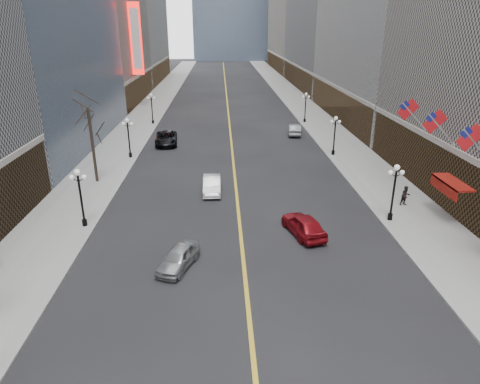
{
  "coord_description": "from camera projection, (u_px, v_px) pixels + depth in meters",
  "views": [
    {
      "loc": [
        -1.32,
        0.16,
        14.44
      ],
      "look_at": [
        -0.41,
        20.41,
        6.46
      ],
      "focal_mm": 32.0,
      "sensor_mm": 36.0,
      "label": 1
    }
  ],
  "objects": [
    {
      "name": "streetlamp_west_3",
      "position": [
        152.0,
        105.0,
        64.99
      ],
      "size": [
        1.26,
        0.44,
        4.52
      ],
      "color": "black",
      "rests_on": "sidewalk_west"
    },
    {
      "name": "streetlamp_east_2",
      "position": [
        335.0,
        132.0,
        49.25
      ],
      "size": [
        1.26,
        0.44,
        4.52
      ],
      "color": "black",
      "rests_on": "sidewalk_east"
    },
    {
      "name": "car_sb_far",
      "position": [
        295.0,
        129.0,
        59.52
      ],
      "size": [
        2.39,
        4.93,
        1.56
      ],
      "primitive_type": "imported",
      "rotation": [
        0.0,
        0.0,
        2.98
      ],
      "color": "#565C5F",
      "rests_on": "ground"
    },
    {
      "name": "tree_west_far",
      "position": [
        89.0,
        119.0,
        39.53
      ],
      "size": [
        3.6,
        3.6,
        7.92
      ],
      "color": "#2D231C",
      "rests_on": "sidewalk_west"
    },
    {
      "name": "streetlamp_west_2",
      "position": [
        128.0,
        134.0,
        48.26
      ],
      "size": [
        1.26,
        0.44,
        4.52
      ],
      "color": "black",
      "rests_on": "sidewalk_west"
    },
    {
      "name": "car_nb_near",
      "position": [
        178.0,
        258.0,
        26.99
      ],
      "size": [
        2.95,
        4.32,
        1.37
      ],
      "primitive_type": "imported",
      "rotation": [
        0.0,
        0.0,
        -0.37
      ],
      "color": "#999DA1",
      "rests_on": "ground"
    },
    {
      "name": "car_nb_mid",
      "position": [
        212.0,
        185.0,
        39.11
      ],
      "size": [
        1.6,
        4.49,
        1.47
      ],
      "primitive_type": "imported",
      "rotation": [
        0.0,
        0.0,
        0.01
      ],
      "color": "silver",
      "rests_on": "ground"
    },
    {
      "name": "sidewalk_east",
      "position": [
        313.0,
        117.0,
        70.83
      ],
      "size": [
        6.0,
        230.0,
        0.15
      ],
      "primitive_type": "cube",
      "color": "gray",
      "rests_on": "ground"
    },
    {
      "name": "theatre_marquee",
      "position": [
        136.0,
        39.0,
        74.5
      ],
      "size": [
        2.0,
        0.55,
        12.0
      ],
      "color": "red",
      "rests_on": "ground"
    },
    {
      "name": "sidewalk_west",
      "position": [
        143.0,
        119.0,
        69.65
      ],
      "size": [
        6.0,
        230.0,
        0.15
      ],
      "primitive_type": "cube",
      "color": "gray",
      "rests_on": "ground"
    },
    {
      "name": "ped_east_walk",
      "position": [
        406.0,
        196.0,
        35.89
      ],
      "size": [
        0.92,
        0.64,
        1.71
      ],
      "primitive_type": "imported",
      "rotation": [
        0.0,
        0.0,
        0.25
      ],
      "color": "black",
      "rests_on": "sidewalk_east"
    },
    {
      "name": "awning_c",
      "position": [
        450.0,
        184.0,
        32.64
      ],
      "size": [
        1.4,
        4.0,
        0.93
      ],
      "color": "maroon",
      "rests_on": "ground"
    },
    {
      "name": "flag_5",
      "position": [
        410.0,
        111.0,
        37.57
      ],
      "size": [
        2.87,
        0.12,
        2.87
      ],
      "color": "#B2B2B7",
      "rests_on": "ground"
    },
    {
      "name": "flag_4",
      "position": [
        437.0,
        124.0,
        32.92
      ],
      "size": [
        2.87,
        0.12,
        2.87
      ],
      "color": "#B2B2B7",
      "rests_on": "ground"
    },
    {
      "name": "flag_3",
      "position": [
        472.0,
        140.0,
        28.27
      ],
      "size": [
        2.87,
        0.12,
        2.87
      ],
      "color": "#B2B2B7",
      "rests_on": "ground"
    },
    {
      "name": "car_sb_mid",
      "position": [
        304.0,
        225.0,
        31.19
      ],
      "size": [
        3.08,
        5.01,
        1.59
      ],
      "primitive_type": "imported",
      "rotation": [
        0.0,
        0.0,
        3.42
      ],
      "color": "maroon",
      "rests_on": "ground"
    },
    {
      "name": "streetlamp_east_1",
      "position": [
        394.0,
        187.0,
        32.52
      ],
      "size": [
        1.26,
        0.44,
        4.52
      ],
      "color": "black",
      "rests_on": "sidewalk_east"
    },
    {
      "name": "streetlamp_west_1",
      "position": [
        80.0,
        192.0,
        31.53
      ],
      "size": [
        1.26,
        0.44,
        4.52
      ],
      "color": "black",
      "rests_on": "sidewalk_west"
    },
    {
      "name": "car_nb_far",
      "position": [
        166.0,
        138.0,
        54.75
      ],
      "size": [
        3.16,
        6.04,
        1.62
      ],
      "primitive_type": "imported",
      "rotation": [
        0.0,
        0.0,
        0.08
      ],
      "color": "black",
      "rests_on": "ground"
    },
    {
      "name": "lane_line",
      "position": [
        228.0,
        107.0,
        79.56
      ],
      "size": [
        0.25,
        200.0,
        0.02
      ],
      "primitive_type": "cube",
      "color": "gold",
      "rests_on": "ground"
    },
    {
      "name": "streetlamp_east_3",
      "position": [
        306.0,
        104.0,
        65.99
      ],
      "size": [
        1.26,
        0.44,
        4.52
      ],
      "color": "black",
      "rests_on": "sidewalk_east"
    }
  ]
}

